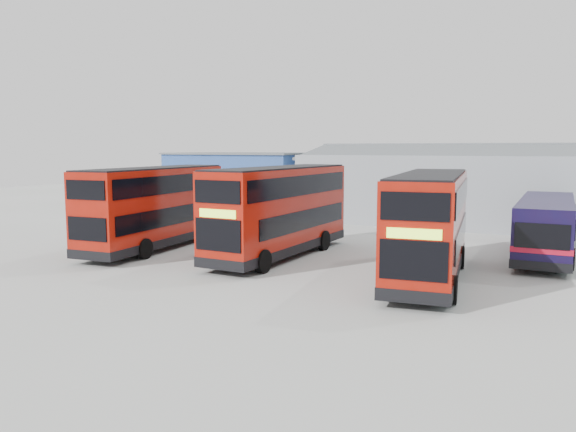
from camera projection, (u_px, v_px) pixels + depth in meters
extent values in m
plane|color=#A2A29D|center=(290.00, 262.00, 27.28)|extent=(120.00, 120.00, 0.00)
cube|color=navy|center=(245.00, 183.00, 49.29)|extent=(12.00, 8.00, 5.00)
cube|color=#595E62|center=(245.00, 153.00, 48.98)|extent=(12.30, 8.30, 0.15)
cube|color=#53A8EB|center=(218.00, 179.00, 45.64)|extent=(3.96, 0.15, 1.40)
cube|color=#9499A1|center=(516.00, 190.00, 40.75)|extent=(30.00, 12.00, 5.00)
cube|color=#595E62|center=(513.00, 152.00, 37.97)|extent=(30.50, 6.33, 1.29)
cube|color=#595E62|center=(522.00, 152.00, 42.86)|extent=(30.50, 6.33, 1.29)
cube|color=#A01509|center=(155.00, 206.00, 30.66)|extent=(3.60, 10.73, 4.06)
cube|color=black|center=(156.00, 239.00, 30.88)|extent=(3.65, 10.78, 0.45)
cube|color=black|center=(170.00, 216.00, 29.88)|extent=(0.99, 8.88, 0.95)
cube|color=black|center=(131.00, 214.00, 30.82)|extent=(0.99, 8.88, 0.95)
cube|color=black|center=(174.00, 184.00, 30.04)|extent=(1.10, 9.88, 0.95)
cube|color=black|center=(135.00, 183.00, 30.99)|extent=(1.10, 9.88, 0.95)
cube|color=black|center=(204.00, 207.00, 35.59)|extent=(2.25, 0.29, 1.35)
cube|color=black|center=(204.00, 178.00, 35.37)|extent=(2.25, 0.29, 0.95)
cube|color=#AFDF2F|center=(204.00, 193.00, 35.49)|extent=(1.80, 0.23, 0.35)
cube|color=black|center=(87.00, 229.00, 25.87)|extent=(2.20, 0.28, 1.10)
cube|color=black|center=(85.00, 190.00, 25.65)|extent=(2.20, 0.28, 0.90)
cube|color=black|center=(154.00, 168.00, 30.41)|extent=(3.44, 10.57, 0.10)
cylinder|color=black|center=(208.00, 231.00, 33.80)|extent=(0.43, 1.07, 1.04)
cylinder|color=black|center=(174.00, 229.00, 34.70)|extent=(0.43, 1.07, 1.04)
cylinder|color=black|center=(144.00, 249.00, 27.99)|extent=(0.43, 1.07, 1.04)
cylinder|color=black|center=(106.00, 246.00, 28.89)|extent=(0.43, 1.07, 1.04)
cube|color=#A01509|center=(280.00, 209.00, 28.45)|extent=(2.58, 10.76, 4.15)
cube|color=black|center=(280.00, 246.00, 28.67)|extent=(2.62, 10.80, 0.46)
cube|color=black|center=(262.00, 216.00, 29.48)|extent=(0.07, 9.11, 0.97)
cube|color=black|center=(306.00, 219.00, 28.25)|extent=(0.07, 9.11, 0.97)
cube|color=black|center=(258.00, 184.00, 28.91)|extent=(0.07, 10.14, 0.97)
cube|color=black|center=(303.00, 185.00, 27.69)|extent=(0.07, 10.14, 0.97)
cube|color=black|center=(218.00, 235.00, 23.80)|extent=(2.30, 0.06, 1.38)
cube|color=black|center=(217.00, 192.00, 23.58)|extent=(2.30, 0.06, 0.97)
cube|color=#AFDF2F|center=(217.00, 214.00, 23.68)|extent=(1.84, 0.04, 0.36)
cube|color=black|center=(324.00, 210.00, 33.24)|extent=(2.25, 0.06, 1.13)
cube|color=black|center=(324.00, 179.00, 33.02)|extent=(2.25, 0.06, 0.92)
cube|color=black|center=(279.00, 168.00, 28.20)|extent=(2.43, 10.60, 0.10)
cylinder|color=black|center=(217.00, 256.00, 25.99)|extent=(0.33, 1.07, 1.06)
cylinder|color=black|center=(263.00, 261.00, 24.83)|extent=(0.33, 1.07, 1.06)
cylinder|color=black|center=(284.00, 237.00, 31.63)|extent=(0.33, 1.07, 1.06)
cylinder|color=black|center=(324.00, 240.00, 30.47)|extent=(0.33, 1.07, 1.06)
cube|color=#A01509|center=(429.00, 223.00, 23.50)|extent=(4.05, 10.78, 4.06)
cube|color=black|center=(428.00, 266.00, 23.72)|extent=(4.09, 10.83, 0.45)
cube|color=black|center=(400.00, 232.00, 24.35)|extent=(1.38, 8.83, 0.95)
cube|color=black|center=(461.00, 235.00, 23.51)|extent=(1.38, 8.83, 0.95)
cube|color=black|center=(400.00, 193.00, 23.77)|extent=(1.53, 9.82, 0.95)
cube|color=black|center=(462.00, 195.00, 22.93)|extent=(1.53, 9.82, 0.95)
cube|color=black|center=(413.00, 261.00, 18.63)|extent=(2.24, 0.39, 1.35)
cube|color=black|center=(415.00, 207.00, 18.41)|extent=(2.24, 0.39, 0.95)
cube|color=#AFDF2F|center=(414.00, 234.00, 18.51)|extent=(1.79, 0.31, 0.35)
cube|color=black|center=(439.00, 222.00, 28.51)|extent=(2.19, 0.38, 1.10)
cube|color=black|center=(440.00, 186.00, 28.29)|extent=(2.19, 0.38, 0.90)
cube|color=black|center=(431.00, 174.00, 23.25)|extent=(3.88, 10.61, 0.10)
cylinder|color=black|center=(385.00, 284.00, 20.70)|extent=(0.47, 1.08, 1.04)
cylinder|color=black|center=(452.00, 290.00, 19.90)|extent=(0.47, 1.08, 1.04)
cylinder|color=black|center=(408.00, 254.00, 26.61)|extent=(0.47, 1.08, 1.04)
cylinder|color=black|center=(461.00, 257.00, 25.81)|extent=(0.47, 1.08, 1.04)
cube|color=black|center=(546.00, 225.00, 28.51)|extent=(2.83, 10.91, 2.61)
cube|color=black|center=(545.00, 246.00, 28.65)|extent=(2.87, 10.95, 0.39)
cube|color=red|center=(545.00, 234.00, 28.57)|extent=(2.86, 10.94, 0.25)
cube|color=black|center=(574.00, 218.00, 27.65)|extent=(0.36, 9.06, 0.94)
cube|color=black|center=(519.00, 216.00, 28.74)|extent=(0.36, 9.06, 0.94)
cube|color=black|center=(549.00, 211.00, 33.33)|extent=(2.22, 0.12, 1.28)
cube|color=black|center=(542.00, 236.00, 23.65)|extent=(2.17, 0.12, 1.08)
cylinder|color=black|center=(570.00, 238.00, 31.55)|extent=(0.35, 1.03, 1.02)
cylinder|color=black|center=(524.00, 235.00, 32.59)|extent=(0.35, 1.03, 1.02)
cylinder|color=black|center=(571.00, 259.00, 25.41)|extent=(0.35, 1.03, 1.02)
cylinder|color=black|center=(515.00, 255.00, 26.45)|extent=(0.35, 1.03, 1.02)
cube|color=white|center=(163.00, 199.00, 47.11)|extent=(3.83, 5.33, 1.88)
cube|color=black|center=(154.00, 198.00, 44.61)|extent=(1.65, 0.77, 0.69)
cube|color=black|center=(145.00, 197.00, 45.58)|extent=(0.41, 0.83, 0.59)
cube|color=black|center=(169.00, 198.00, 45.44)|extent=(0.41, 0.83, 0.59)
cylinder|color=black|center=(146.00, 212.00, 45.62)|extent=(0.51, 0.75, 0.71)
cylinder|color=black|center=(169.00, 212.00, 45.49)|extent=(0.51, 0.75, 0.71)
cylinder|color=black|center=(158.00, 208.00, 48.96)|extent=(0.51, 0.75, 0.71)
cylinder|color=black|center=(180.00, 208.00, 48.82)|extent=(0.51, 0.75, 0.71)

